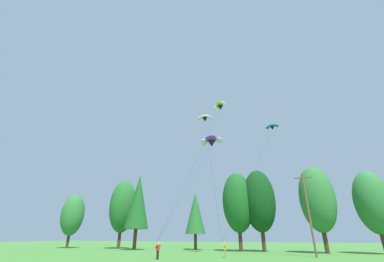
# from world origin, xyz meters

# --- Properties ---
(treeline_tree_a) EXTENTS (4.86, 4.86, 11.33)m
(treeline_tree_a) POSITION_xyz_m (-35.00, 41.20, 6.86)
(treeline_tree_a) COLOR #472D19
(treeline_tree_a) RESTS_ON ground_plane
(treeline_tree_b) EXTENTS (5.55, 5.55, 13.91)m
(treeline_tree_b) POSITION_xyz_m (-23.09, 43.35, 8.42)
(treeline_tree_b) COLOR #472D19
(treeline_tree_b) RESTS_ON ground_plane
(treeline_tree_c) EXTENTS (4.70, 4.70, 14.09)m
(treeline_tree_c) POSITION_xyz_m (-17.37, 40.71, 8.83)
(treeline_tree_c) COLOR #472D19
(treeline_tree_c) RESTS_ON ground_plane
(treeline_tree_d) EXTENTS (3.95, 3.95, 10.69)m
(treeline_tree_d) POSITION_xyz_m (-6.96, 45.75, 6.70)
(treeline_tree_d) COLOR #472D19
(treeline_tree_d) RESTS_ON ground_plane
(treeline_tree_e) EXTENTS (5.37, 5.37, 13.21)m
(treeline_tree_e) POSITION_xyz_m (2.39, 42.92, 8.00)
(treeline_tree_e) COLOR #472D19
(treeline_tree_e) RESTS_ON ground_plane
(treeline_tree_f) EXTENTS (5.44, 5.44, 13.48)m
(treeline_tree_f) POSITION_xyz_m (6.10, 43.53, 8.16)
(treeline_tree_f) COLOR #472D19
(treeline_tree_f) RESTS_ON ground_plane
(treeline_tree_g) EXTENTS (5.30, 5.30, 12.98)m
(treeline_tree_g) POSITION_xyz_m (15.24, 42.67, 7.86)
(treeline_tree_g) COLOR #472D19
(treeline_tree_g) RESTS_ON ground_plane
(treeline_tree_h) EXTENTS (4.98, 4.98, 11.76)m
(treeline_tree_h) POSITION_xyz_m (22.73, 43.68, 7.12)
(treeline_tree_h) COLOR #472D19
(treeline_tree_h) RESTS_ON ground_plane
(utility_pole) EXTENTS (2.20, 0.26, 10.20)m
(utility_pole) POSITION_xyz_m (13.41, 34.09, 5.36)
(utility_pole) COLOR brown
(utility_pole) RESTS_ON ground_plane
(kite_flyer_near) EXTENTS (0.62, 0.65, 1.69)m
(kite_flyer_near) POSITION_xyz_m (-2.80, 24.33, 1.00)
(kite_flyer_near) COLOR black
(kite_flyer_near) RESTS_ON ground_plane
(kite_flyer_mid) EXTENTS (0.62, 0.65, 1.69)m
(kite_flyer_mid) POSITION_xyz_m (3.56, 29.01, 1.00)
(kite_flyer_mid) COLOR gray
(kite_flyer_mid) RESTS_ON ground_plane
(parafoil_kite_high_purple) EXTENTS (5.65, 11.14, 16.40)m
(parafoil_kite_high_purple) POSITION_xyz_m (0.48, 34.71, 17.03)
(parafoil_kite_high_purple) COLOR purple
(parafoil_kite_mid_white) EXTENTS (7.87, 13.38, 24.28)m
(parafoil_kite_mid_white) POSITION_xyz_m (-2.99, 41.54, 25.15)
(parafoil_kite_mid_white) COLOR white
(parafoil_kite_far_lime_white) EXTENTS (7.53, 8.69, 20.95)m
(parafoil_kite_far_lime_white) POSITION_xyz_m (3.03, 31.98, 21.84)
(parafoil_kite_far_lime_white) COLOR #93D633
(parafoil_kite_low_teal) EXTENTS (8.07, 12.95, 19.74)m
(parafoil_kite_low_teal) POSITION_xyz_m (10.09, 41.35, 20.77)
(parafoil_kite_low_teal) COLOR teal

